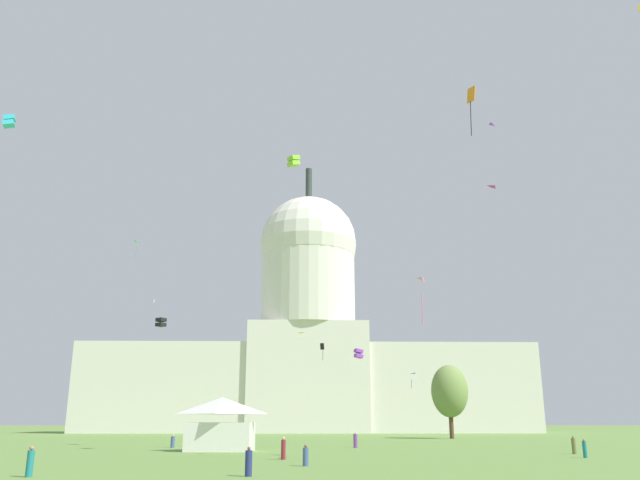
{
  "coord_description": "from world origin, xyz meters",
  "views": [
    {
      "loc": [
        2.22,
        -20.06,
        3.12
      ],
      "look_at": [
        4.51,
        62.78,
        26.56
      ],
      "focal_mm": 35.82,
      "sensor_mm": 36.0,
      "label": 1
    }
  ],
  "objects_px": {
    "kite_lime_mid": "(294,161)",
    "kite_yellow_mid": "(302,334)",
    "tree_east_far": "(450,391)",
    "kite_orange_mid": "(471,99)",
    "kite_black_low_b": "(161,322)",
    "person_navy_lawn_far_left": "(249,463)",
    "person_denim_near_tree_east": "(173,442)",
    "kite_green_high": "(135,244)",
    "person_teal_mid_right": "(30,463)",
    "kite_violet_low": "(359,354)",
    "kite_black_low": "(322,348)",
    "kite_white_mid": "(154,302)",
    "kite_cyan_mid": "(9,121)",
    "person_teal_back_left": "(201,442)",
    "kite_magenta_mid": "(495,187)",
    "kite_blue_low": "(410,377)",
    "person_denim_edge_east": "(306,456)",
    "person_olive_near_tree_west": "(574,446)",
    "person_maroon_back_right": "(283,449)",
    "person_teal_edge_west": "(585,449)",
    "kite_pink_low": "(417,284)",
    "capitol_building": "(308,345)",
    "event_tent": "(221,424)",
    "kite_violet_high": "(489,127)"
  },
  "relations": [
    {
      "from": "person_teal_edge_west",
      "to": "kite_blue_low",
      "type": "bearing_deg",
      "value": 172.62
    },
    {
      "from": "kite_black_low",
      "to": "kite_orange_mid",
      "type": "height_order",
      "value": "kite_orange_mid"
    },
    {
      "from": "kite_violet_low",
      "to": "kite_white_mid",
      "type": "xyz_separation_m",
      "value": [
        -32.8,
        60.27,
        15.45
      ]
    },
    {
      "from": "kite_black_low",
      "to": "kite_magenta_mid",
      "type": "bearing_deg",
      "value": 172.83
    },
    {
      "from": "kite_magenta_mid",
      "to": "kite_cyan_mid",
      "type": "bearing_deg",
      "value": 162.79
    },
    {
      "from": "person_maroon_back_right",
      "to": "kite_lime_mid",
      "type": "distance_m",
      "value": 29.52
    },
    {
      "from": "kite_violet_low",
      "to": "kite_black_low",
      "type": "bearing_deg",
      "value": 164.5
    },
    {
      "from": "tree_east_far",
      "to": "kite_yellow_mid",
      "type": "xyz_separation_m",
      "value": [
        -26.38,
        19.38,
        12.69
      ]
    },
    {
      "from": "kite_magenta_mid",
      "to": "kite_cyan_mid",
      "type": "distance_m",
      "value": 55.55
    },
    {
      "from": "kite_green_high",
      "to": "kite_orange_mid",
      "type": "distance_m",
      "value": 104.82
    },
    {
      "from": "person_navy_lawn_far_left",
      "to": "person_denim_near_tree_east",
      "type": "xyz_separation_m",
      "value": [
        -12.14,
        40.2,
        -0.08
      ]
    },
    {
      "from": "person_teal_edge_west",
      "to": "person_denim_near_tree_east",
      "type": "height_order",
      "value": "person_teal_edge_west"
    },
    {
      "from": "kite_magenta_mid",
      "to": "kite_blue_low",
      "type": "height_order",
      "value": "kite_magenta_mid"
    },
    {
      "from": "person_teal_edge_west",
      "to": "kite_white_mid",
      "type": "height_order",
      "value": "kite_white_mid"
    },
    {
      "from": "kite_black_low",
      "to": "kite_yellow_mid",
      "type": "distance_m",
      "value": 18.49
    },
    {
      "from": "person_teal_edge_west",
      "to": "person_teal_back_left",
      "type": "distance_m",
      "value": 42.62
    },
    {
      "from": "person_olive_near_tree_west",
      "to": "kite_black_low",
      "type": "bearing_deg",
      "value": 55.9
    },
    {
      "from": "tree_east_far",
      "to": "person_denim_edge_east",
      "type": "xyz_separation_m",
      "value": [
        -26.03,
        -68.56,
        -7.43
      ]
    },
    {
      "from": "kite_magenta_mid",
      "to": "kite_orange_mid",
      "type": "relative_size",
      "value": 0.3
    },
    {
      "from": "kite_violet_low",
      "to": "kite_orange_mid",
      "type": "relative_size",
      "value": 0.19
    },
    {
      "from": "kite_black_low",
      "to": "kite_yellow_mid",
      "type": "xyz_separation_m",
      "value": [
        -3.74,
        17.45,
        4.84
      ]
    },
    {
      "from": "capitol_building",
      "to": "kite_violet_high",
      "type": "relative_size",
      "value": 96.5
    },
    {
      "from": "kite_lime_mid",
      "to": "kite_blue_low",
      "type": "bearing_deg",
      "value": -62.91
    },
    {
      "from": "kite_lime_mid",
      "to": "kite_yellow_mid",
      "type": "bearing_deg",
      "value": -37.47
    },
    {
      "from": "person_navy_lawn_far_left",
      "to": "kite_black_low_b",
      "type": "height_order",
      "value": "kite_black_low_b"
    },
    {
      "from": "capitol_building",
      "to": "person_teal_back_left",
      "type": "distance_m",
      "value": 95.41
    },
    {
      "from": "tree_east_far",
      "to": "kite_magenta_mid",
      "type": "relative_size",
      "value": 9.0
    },
    {
      "from": "kite_magenta_mid",
      "to": "kite_green_high",
      "type": "bearing_deg",
      "value": 97.16
    },
    {
      "from": "kite_cyan_mid",
      "to": "person_maroon_back_right",
      "type": "bearing_deg",
      "value": -109.05
    },
    {
      "from": "tree_east_far",
      "to": "person_denim_near_tree_east",
      "type": "bearing_deg",
      "value": -138.45
    },
    {
      "from": "kite_violet_low",
      "to": "kite_orange_mid",
      "type": "distance_m",
      "value": 24.72
    },
    {
      "from": "person_navy_lawn_far_left",
      "to": "kite_blue_low",
      "type": "relative_size",
      "value": 0.88
    },
    {
      "from": "person_teal_edge_west",
      "to": "person_olive_near_tree_west",
      "type": "relative_size",
      "value": 0.96
    },
    {
      "from": "event_tent",
      "to": "person_teal_mid_right",
      "type": "distance_m",
      "value": 32.25
    },
    {
      "from": "person_navy_lawn_far_left",
      "to": "person_teal_edge_west",
      "type": "xyz_separation_m",
      "value": [
        27.4,
        17.98,
        -0.02
      ]
    },
    {
      "from": "person_maroon_back_right",
      "to": "kite_white_mid",
      "type": "height_order",
      "value": "kite_white_mid"
    },
    {
      "from": "kite_violet_low",
      "to": "tree_east_far",
      "type": "bearing_deg",
      "value": 143.07
    },
    {
      "from": "kite_green_high",
      "to": "kite_pink_low",
      "type": "height_order",
      "value": "kite_green_high"
    },
    {
      "from": "person_olive_near_tree_west",
      "to": "kite_blue_low",
      "type": "height_order",
      "value": "kite_blue_low"
    },
    {
      "from": "event_tent",
      "to": "kite_lime_mid",
      "type": "bearing_deg",
      "value": -43.66
    },
    {
      "from": "person_navy_lawn_far_left",
      "to": "kite_violet_low",
      "type": "height_order",
      "value": "kite_violet_low"
    },
    {
      "from": "tree_east_far",
      "to": "person_teal_mid_right",
      "type": "distance_m",
      "value": 87.99
    },
    {
      "from": "kite_orange_mid",
      "to": "kite_black_low_b",
      "type": "relative_size",
      "value": 3.33
    },
    {
      "from": "kite_white_mid",
      "to": "kite_cyan_mid",
      "type": "relative_size",
      "value": 0.86
    },
    {
      "from": "person_navy_lawn_far_left",
      "to": "person_teal_mid_right",
      "type": "relative_size",
      "value": 0.97
    },
    {
      "from": "person_denim_edge_east",
      "to": "kite_white_mid",
      "type": "relative_size",
      "value": 1.29
    },
    {
      "from": "person_teal_edge_west",
      "to": "kite_green_high",
      "type": "xyz_separation_m",
      "value": [
        -62.36,
        82.99,
        40.79
      ]
    },
    {
      "from": "person_maroon_back_right",
      "to": "kite_violet_low",
      "type": "distance_m",
      "value": 10.77
    },
    {
      "from": "person_navy_lawn_far_left",
      "to": "person_denim_edge_east",
      "type": "distance_m",
      "value": 9.07
    },
    {
      "from": "person_teal_back_left",
      "to": "kite_black_low",
      "type": "relative_size",
      "value": 0.48
    }
  ]
}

